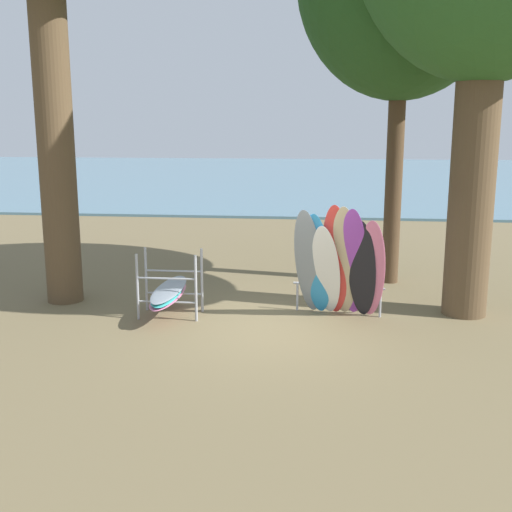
% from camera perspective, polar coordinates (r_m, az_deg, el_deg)
% --- Properties ---
extents(ground_plane, '(80.00, 80.00, 0.00)m').
position_cam_1_polar(ground_plane, '(11.51, 1.92, -6.46)').
color(ground_plane, brown).
extents(lake_water, '(80.00, 36.00, 0.10)m').
position_cam_1_polar(lake_water, '(41.83, 4.88, 7.11)').
color(lake_water, slate).
rests_on(lake_water, ground).
extents(leaning_board_pile, '(1.80, 1.05, 2.21)m').
position_cam_1_polar(leaning_board_pile, '(11.89, 7.44, -0.84)').
color(leaning_board_pile, gray).
rests_on(leaning_board_pile, ground).
extents(board_storage_rack, '(1.15, 2.12, 1.25)m').
position_cam_1_polar(board_storage_rack, '(12.22, -7.80, -3.15)').
color(board_storage_rack, '#9EA0A5').
rests_on(board_storage_rack, ground).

